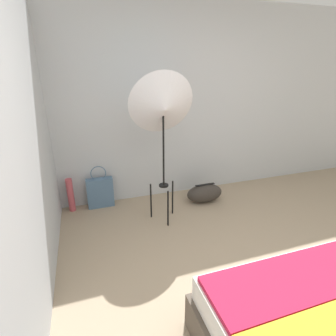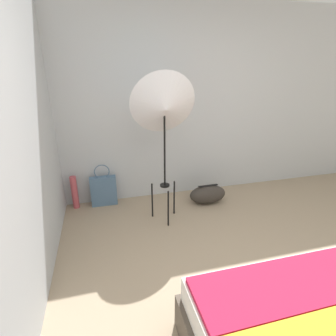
# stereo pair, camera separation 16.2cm
# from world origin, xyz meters

# --- Properties ---
(ground_plane) EXTENTS (14.00, 14.00, 0.00)m
(ground_plane) POSITION_xyz_m (0.00, 0.00, 0.00)
(ground_plane) COLOR gray
(wall_back) EXTENTS (8.00, 0.05, 2.60)m
(wall_back) POSITION_xyz_m (0.00, 2.29, 1.30)
(wall_back) COLOR #B7BCC1
(wall_back) RESTS_ON ground_plane
(wall_side_left) EXTENTS (0.05, 8.00, 2.60)m
(wall_side_left) POSITION_xyz_m (-1.77, 1.00, 1.30)
(wall_side_left) COLOR #B7BCC1
(wall_side_left) RESTS_ON ground_plane
(photo_umbrella) EXTENTS (0.74, 0.41, 1.77)m
(photo_umbrella) POSITION_xyz_m (-0.51, 1.59, 1.38)
(photo_umbrella) COLOR black
(photo_umbrella) RESTS_ON ground_plane
(tote_bag) EXTENTS (0.35, 0.11, 0.59)m
(tote_bag) POSITION_xyz_m (-1.23, 2.15, 0.21)
(tote_bag) COLOR slate
(tote_bag) RESTS_ON ground_plane
(duffel_bag) EXTENTS (0.52, 0.26, 0.27)m
(duffel_bag) POSITION_xyz_m (0.17, 1.84, 0.13)
(duffel_bag) COLOR #332D28
(duffel_bag) RESTS_ON ground_plane
(paper_roll) EXTENTS (0.08, 0.08, 0.45)m
(paper_roll) POSITION_xyz_m (-1.61, 2.16, 0.23)
(paper_roll) COLOR #BC4C56
(paper_roll) RESTS_ON ground_plane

